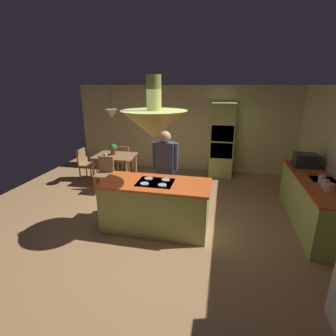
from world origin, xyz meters
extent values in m
plane|color=#AD7F51|center=(0.00, 0.00, 0.00)|extent=(8.16, 8.16, 0.00)
cube|color=beige|center=(0.00, 3.45, 1.27)|extent=(6.80, 0.10, 2.55)
cube|color=#A8B259|center=(0.00, -0.20, 0.44)|extent=(1.89, 0.83, 0.88)
cube|color=#E05B23|center=(0.00, -0.20, 0.90)|extent=(1.95, 0.89, 0.04)
cube|color=black|center=(0.00, -0.20, 0.91)|extent=(0.64, 0.52, 0.01)
cylinder|color=#B2B2B7|center=(-0.16, -0.33, 0.93)|extent=(0.15, 0.15, 0.02)
cylinder|color=#B2B2B7|center=(0.16, -0.33, 0.93)|extent=(0.15, 0.15, 0.02)
cylinder|color=#B2B2B7|center=(-0.16, -0.07, 0.93)|extent=(0.15, 0.15, 0.02)
cylinder|color=#B2B2B7|center=(0.16, -0.07, 0.93)|extent=(0.15, 0.15, 0.02)
cube|color=#A8B259|center=(2.84, 0.60, 0.44)|extent=(0.62, 2.47, 0.88)
cube|color=#E05B23|center=(2.84, 0.60, 0.90)|extent=(0.66, 2.51, 0.04)
cube|color=#B2B2B7|center=(3.00, 0.60, 0.84)|extent=(0.48, 0.36, 0.16)
cube|color=#A8B259|center=(1.10, 3.05, 1.05)|extent=(0.66, 0.62, 2.09)
cube|color=black|center=(1.10, 2.76, 1.30)|extent=(0.60, 0.04, 0.44)
cube|color=black|center=(1.10, 2.76, 0.82)|extent=(0.60, 0.04, 0.44)
cube|color=#A3754B|center=(-1.70, 1.90, 0.74)|extent=(1.04, 0.84, 0.04)
cylinder|color=#A3754B|center=(-2.16, 1.54, 0.36)|extent=(0.06, 0.06, 0.72)
cylinder|color=#A3754B|center=(-1.24, 1.54, 0.36)|extent=(0.06, 0.06, 0.72)
cylinder|color=#A3754B|center=(-2.16, 2.26, 0.36)|extent=(0.06, 0.06, 0.72)
cylinder|color=#A3754B|center=(-1.24, 2.26, 0.36)|extent=(0.06, 0.06, 0.72)
cylinder|color=tan|center=(-0.07, 0.51, 0.42)|extent=(0.14, 0.14, 0.84)
cylinder|color=tan|center=(0.11, 0.51, 0.42)|extent=(0.14, 0.14, 0.84)
cube|color=#3F4C66|center=(0.02, 0.51, 1.17)|extent=(0.36, 0.22, 0.65)
cylinder|color=#3F4C66|center=(-0.20, 0.51, 1.20)|extent=(0.09, 0.09, 0.55)
cylinder|color=#3F4C66|center=(0.24, 0.51, 1.20)|extent=(0.09, 0.09, 0.55)
sphere|color=tan|center=(0.02, 0.51, 1.60)|extent=(0.23, 0.23, 0.23)
cone|color=#A8B259|center=(0.00, -0.20, 1.94)|extent=(1.10, 1.10, 0.45)
cylinder|color=#A8B259|center=(0.00, -0.20, 2.44)|extent=(0.24, 0.24, 0.55)
cone|color=beige|center=(-1.70, 1.90, 1.86)|extent=(0.32, 0.32, 0.22)
cylinder|color=black|center=(-1.70, 1.90, 2.27)|extent=(0.01, 0.01, 0.60)
cube|color=#A3754B|center=(-1.70, 1.18, 0.44)|extent=(0.40, 0.40, 0.04)
cube|color=#A3754B|center=(-1.70, 1.36, 0.66)|extent=(0.40, 0.04, 0.42)
cylinder|color=#A3754B|center=(-1.87, 1.01, 0.21)|extent=(0.04, 0.04, 0.43)
cylinder|color=#A3754B|center=(-1.53, 1.01, 0.21)|extent=(0.04, 0.04, 0.43)
cylinder|color=#A3754B|center=(-1.87, 1.35, 0.21)|extent=(0.04, 0.04, 0.43)
cylinder|color=#A3754B|center=(-1.53, 1.35, 0.21)|extent=(0.04, 0.04, 0.43)
cube|color=#A3754B|center=(-1.70, 2.62, 0.44)|extent=(0.40, 0.40, 0.04)
cube|color=#A3754B|center=(-1.70, 2.44, 0.66)|extent=(0.40, 0.04, 0.42)
cylinder|color=#A3754B|center=(-1.53, 2.79, 0.21)|extent=(0.04, 0.04, 0.43)
cylinder|color=#A3754B|center=(-1.87, 2.79, 0.21)|extent=(0.04, 0.04, 0.43)
cylinder|color=#A3754B|center=(-1.53, 2.45, 0.21)|extent=(0.04, 0.04, 0.43)
cylinder|color=#A3754B|center=(-1.87, 2.45, 0.21)|extent=(0.04, 0.04, 0.43)
cube|color=#A3754B|center=(-2.52, 1.90, 0.44)|extent=(0.40, 0.40, 0.04)
cube|color=#A3754B|center=(-2.70, 1.90, 0.66)|extent=(0.04, 0.40, 0.42)
cylinder|color=#A3754B|center=(-2.35, 1.73, 0.21)|extent=(0.04, 0.04, 0.43)
cylinder|color=#A3754B|center=(-2.35, 2.07, 0.21)|extent=(0.04, 0.04, 0.43)
cylinder|color=#A3754B|center=(-2.69, 1.73, 0.21)|extent=(0.04, 0.04, 0.43)
cylinder|color=#A3754B|center=(-2.69, 2.07, 0.21)|extent=(0.04, 0.04, 0.43)
cylinder|color=#99382D|center=(-1.74, 1.93, 0.82)|extent=(0.14, 0.14, 0.12)
sphere|color=#2D722D|center=(-1.74, 1.93, 0.96)|extent=(0.20, 0.20, 0.20)
cylinder|color=white|center=(-1.85, 1.69, 0.81)|extent=(0.07, 0.07, 0.09)
cylinder|color=#E0B78C|center=(2.84, -0.02, 0.99)|extent=(0.14, 0.14, 0.15)
cylinder|color=silver|center=(2.84, 0.16, 0.99)|extent=(0.11, 0.11, 0.15)
cylinder|color=silver|center=(2.84, 0.34, 1.00)|extent=(0.10, 0.10, 0.15)
cube|color=#232326|center=(2.84, 1.34, 1.06)|extent=(0.46, 0.36, 0.28)
camera|label=1|loc=(1.12, -4.28, 2.57)|focal=27.34mm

